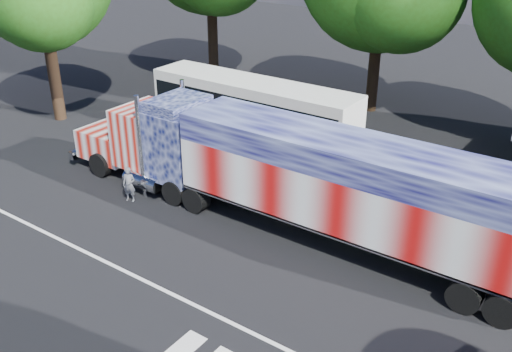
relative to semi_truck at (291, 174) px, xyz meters
The scene contains 5 objects.
ground 4.25m from the semi_truck, 118.53° to the right, with size 100.00×100.00×0.00m, color black.
lane_markings 7.24m from the semi_truck, 89.57° to the right, with size 30.00×2.67×0.01m.
semi_truck is the anchor object (origin of this frame).
coach_bus 9.22m from the semi_truck, 134.97° to the left, with size 12.03×2.80×3.50m.
woman 7.55m from the semi_truck, 163.23° to the right, with size 0.58×0.38×1.60m, color slate.
Camera 1 is at (12.15, -14.17, 12.08)m, focal length 40.00 mm.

